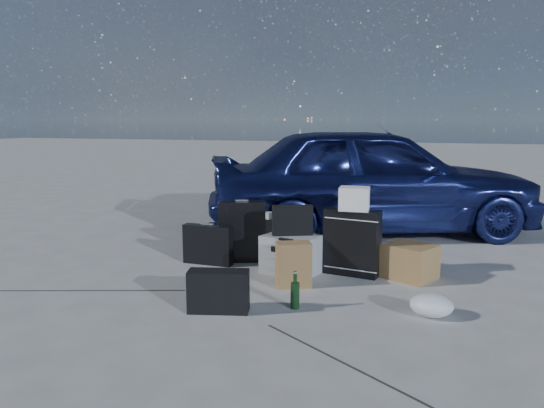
{
  "coord_description": "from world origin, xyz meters",
  "views": [
    {
      "loc": [
        1.32,
        -4.06,
        1.41
      ],
      "look_at": [
        -0.24,
        0.85,
        0.59
      ],
      "focal_mm": 35.0,
      "sensor_mm": 36.0,
      "label": 1
    }
  ],
  "objects_px": {
    "pelican_case": "(292,254)",
    "suitcase_left": "(242,231)",
    "cardboard_box": "(410,261)",
    "briefcase": "(208,245)",
    "duffel_bag": "(263,231)",
    "suitcase_right": "(352,242)",
    "car": "(371,179)",
    "green_bottle": "(295,291)"
  },
  "relations": [
    {
      "from": "briefcase",
      "to": "duffel_bag",
      "type": "distance_m",
      "value": 0.89
    },
    {
      "from": "pelican_case",
      "to": "green_bottle",
      "type": "height_order",
      "value": "pelican_case"
    },
    {
      "from": "briefcase",
      "to": "duffel_bag",
      "type": "bearing_deg",
      "value": 72.59
    },
    {
      "from": "suitcase_right",
      "to": "duffel_bag",
      "type": "bearing_deg",
      "value": 155.85
    },
    {
      "from": "briefcase",
      "to": "cardboard_box",
      "type": "distance_m",
      "value": 1.93
    },
    {
      "from": "pelican_case",
      "to": "duffel_bag",
      "type": "relative_size",
      "value": 0.68
    },
    {
      "from": "cardboard_box",
      "to": "suitcase_left",
      "type": "bearing_deg",
      "value": 176.52
    },
    {
      "from": "suitcase_left",
      "to": "cardboard_box",
      "type": "distance_m",
      "value": 1.65
    },
    {
      "from": "pelican_case",
      "to": "duffel_bag",
      "type": "height_order",
      "value": "duffel_bag"
    },
    {
      "from": "pelican_case",
      "to": "briefcase",
      "type": "distance_m",
      "value": 0.87
    },
    {
      "from": "pelican_case",
      "to": "suitcase_left",
      "type": "relative_size",
      "value": 0.8
    },
    {
      "from": "cardboard_box",
      "to": "pelican_case",
      "type": "bearing_deg",
      "value": -172.05
    },
    {
      "from": "suitcase_left",
      "to": "pelican_case",
      "type": "bearing_deg",
      "value": -41.9
    },
    {
      "from": "cardboard_box",
      "to": "briefcase",
      "type": "bearing_deg",
      "value": -176.7
    },
    {
      "from": "suitcase_left",
      "to": "cardboard_box",
      "type": "bearing_deg",
      "value": -22.56
    },
    {
      "from": "suitcase_left",
      "to": "cardboard_box",
      "type": "height_order",
      "value": "suitcase_left"
    },
    {
      "from": "car",
      "to": "duffel_bag",
      "type": "height_order",
      "value": "car"
    },
    {
      "from": "car",
      "to": "cardboard_box",
      "type": "relative_size",
      "value": 9.78
    },
    {
      "from": "briefcase",
      "to": "cardboard_box",
      "type": "height_order",
      "value": "briefcase"
    },
    {
      "from": "green_bottle",
      "to": "pelican_case",
      "type": "bearing_deg",
      "value": 106.75
    },
    {
      "from": "pelican_case",
      "to": "briefcase",
      "type": "relative_size",
      "value": 0.97
    },
    {
      "from": "pelican_case",
      "to": "briefcase",
      "type": "xyz_separation_m",
      "value": [
        -0.87,
        0.04,
        0.02
      ]
    },
    {
      "from": "duffel_bag",
      "to": "cardboard_box",
      "type": "distance_m",
      "value": 1.78
    },
    {
      "from": "duffel_bag",
      "to": "suitcase_right",
      "type": "bearing_deg",
      "value": -15.67
    },
    {
      "from": "briefcase",
      "to": "suitcase_right",
      "type": "xyz_separation_m",
      "value": [
        1.41,
        0.07,
        0.11
      ]
    },
    {
      "from": "briefcase",
      "to": "duffel_bag",
      "type": "height_order",
      "value": "briefcase"
    },
    {
      "from": "briefcase",
      "to": "green_bottle",
      "type": "relative_size",
      "value": 1.83
    },
    {
      "from": "duffel_bag",
      "to": "suitcase_left",
      "type": "bearing_deg",
      "value": -72.47
    },
    {
      "from": "car",
      "to": "cardboard_box",
      "type": "bearing_deg",
      "value": 175.16
    },
    {
      "from": "pelican_case",
      "to": "suitcase_left",
      "type": "height_order",
      "value": "suitcase_left"
    },
    {
      "from": "duffel_bag",
      "to": "pelican_case",
      "type": "bearing_deg",
      "value": -37.77
    },
    {
      "from": "pelican_case",
      "to": "car",
      "type": "bearing_deg",
      "value": 93.76
    },
    {
      "from": "duffel_bag",
      "to": "green_bottle",
      "type": "distance_m",
      "value": 1.97
    },
    {
      "from": "suitcase_left",
      "to": "briefcase",
      "type": "bearing_deg",
      "value": -162.41
    },
    {
      "from": "pelican_case",
      "to": "green_bottle",
      "type": "xyz_separation_m",
      "value": [
        0.27,
        -0.91,
        -0.04
      ]
    },
    {
      "from": "suitcase_right",
      "to": "green_bottle",
      "type": "bearing_deg",
      "value": -94.19
    },
    {
      "from": "car",
      "to": "green_bottle",
      "type": "relative_size",
      "value": 14.68
    },
    {
      "from": "suitcase_left",
      "to": "duffel_bag",
      "type": "height_order",
      "value": "suitcase_left"
    },
    {
      "from": "car",
      "to": "duffel_bag",
      "type": "xyz_separation_m",
      "value": [
        -1.04,
        -1.12,
        -0.51
      ]
    },
    {
      "from": "car",
      "to": "green_bottle",
      "type": "xyz_separation_m",
      "value": [
        -0.2,
        -2.9,
        -0.55
      ]
    },
    {
      "from": "duffel_bag",
      "to": "cardboard_box",
      "type": "height_order",
      "value": "duffel_bag"
    },
    {
      "from": "suitcase_left",
      "to": "suitcase_right",
      "type": "bearing_deg",
      "value": -26.26
    }
  ]
}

